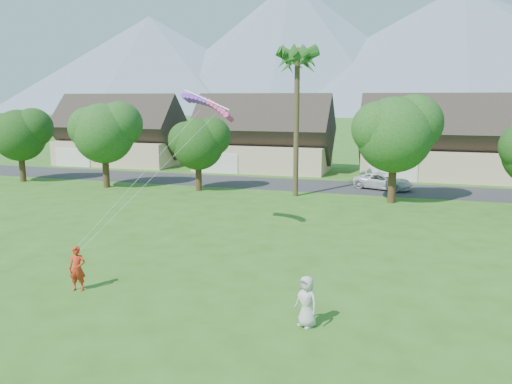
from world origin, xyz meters
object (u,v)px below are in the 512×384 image
at_px(watcher, 307,301).
at_px(parked_car, 383,181).
at_px(kite_flyer, 77,269).
at_px(parafoil_kite, 210,103).

distance_m(watcher, parked_car, 29.90).
bearing_deg(kite_flyer, watcher, -18.39).
relative_size(watcher, parafoil_kite, 0.58).
height_order(parked_car, parafoil_kite, parafoil_kite).
xyz_separation_m(kite_flyer, parafoil_kite, (2.34, 9.89, 7.02)).
bearing_deg(parafoil_kite, parked_car, 71.80).
distance_m(kite_flyer, parked_car, 31.51).
bearing_deg(kite_flyer, parked_car, 53.19).
bearing_deg(parafoil_kite, watcher, -45.52).
bearing_deg(watcher, kite_flyer, -153.66).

